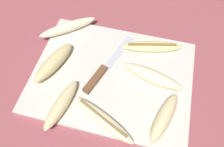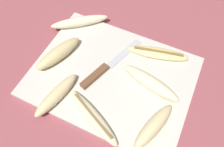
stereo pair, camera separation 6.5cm
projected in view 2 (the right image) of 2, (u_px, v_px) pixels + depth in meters
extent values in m
plane|color=#93474C|center=(112.00, 77.00, 0.67)|extent=(4.00, 4.00, 0.00)
cube|color=beige|center=(112.00, 76.00, 0.66)|extent=(0.47, 0.36, 0.01)
cube|color=brown|center=(95.00, 76.00, 0.65)|extent=(0.05, 0.10, 0.02)
cube|color=#B7BABF|center=(123.00, 53.00, 0.70)|extent=(0.07, 0.15, 0.00)
ellipsoid|color=beige|center=(151.00, 83.00, 0.62)|extent=(0.19, 0.08, 0.04)
ellipsoid|color=beige|center=(56.00, 95.00, 0.61)|extent=(0.07, 0.17, 0.03)
ellipsoid|color=beige|center=(80.00, 22.00, 0.75)|extent=(0.17, 0.15, 0.03)
ellipsoid|color=#DBC684|center=(59.00, 53.00, 0.68)|extent=(0.09, 0.17, 0.04)
ellipsoid|color=#EDD689|center=(158.00, 53.00, 0.69)|extent=(0.20, 0.09, 0.02)
cube|color=olive|center=(159.00, 51.00, 0.68)|extent=(0.15, 0.04, 0.00)
ellipsoid|color=beige|center=(154.00, 126.00, 0.56)|extent=(0.08, 0.16, 0.04)
ellipsoid|color=beige|center=(93.00, 117.00, 0.58)|extent=(0.20, 0.12, 0.02)
cube|color=olive|center=(93.00, 115.00, 0.57)|extent=(0.15, 0.07, 0.00)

